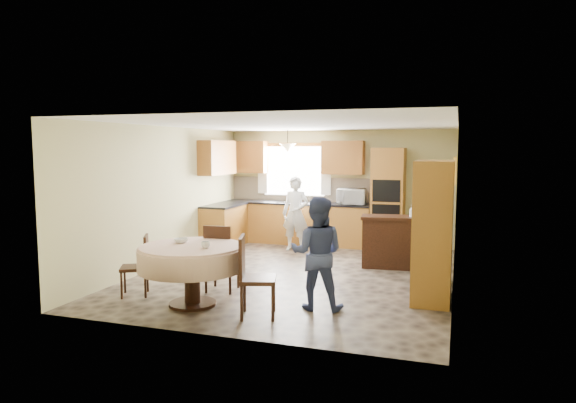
{
  "coord_description": "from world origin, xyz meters",
  "views": [
    {
      "loc": [
        2.53,
        -8.07,
        2.12
      ],
      "look_at": [
        -0.26,
        0.3,
        1.19
      ],
      "focal_mm": 32.0,
      "sensor_mm": 36.0,
      "label": 1
    }
  ],
  "objects_px": {
    "dining_table": "(192,259)",
    "chair_back": "(220,255)",
    "chair_left": "(139,262)",
    "person_dining": "(317,253)",
    "person_sink": "(296,214)",
    "oven_tower": "(388,199)",
    "cupboard": "(433,231)",
    "chair_right": "(251,272)",
    "sideboard": "(396,244)"
  },
  "relations": [
    {
      "from": "sideboard",
      "to": "chair_left",
      "type": "bearing_deg",
      "value": -144.48
    },
    {
      "from": "cupboard",
      "to": "chair_right",
      "type": "distance_m",
      "value": 2.61
    },
    {
      "from": "chair_left",
      "to": "person_dining",
      "type": "relative_size",
      "value": 0.59
    },
    {
      "from": "oven_tower",
      "to": "sideboard",
      "type": "bearing_deg",
      "value": -77.75
    },
    {
      "from": "oven_tower",
      "to": "sideboard",
      "type": "distance_m",
      "value": 1.82
    },
    {
      "from": "cupboard",
      "to": "person_dining",
      "type": "relative_size",
      "value": 1.31
    },
    {
      "from": "chair_left",
      "to": "person_sink",
      "type": "distance_m",
      "value": 4.0
    },
    {
      "from": "sideboard",
      "to": "chair_right",
      "type": "distance_m",
      "value": 3.56
    },
    {
      "from": "person_dining",
      "to": "sideboard",
      "type": "bearing_deg",
      "value": -111.25
    },
    {
      "from": "oven_tower",
      "to": "dining_table",
      "type": "xyz_separation_m",
      "value": [
        -1.98,
        -4.75,
        -0.42
      ]
    },
    {
      "from": "cupboard",
      "to": "chair_right",
      "type": "xyz_separation_m",
      "value": [
        -2.12,
        -1.48,
        -0.41
      ]
    },
    {
      "from": "chair_back",
      "to": "chair_right",
      "type": "xyz_separation_m",
      "value": [
        0.86,
        -0.88,
        0.01
      ]
    },
    {
      "from": "oven_tower",
      "to": "chair_back",
      "type": "height_order",
      "value": "oven_tower"
    },
    {
      "from": "cupboard",
      "to": "dining_table",
      "type": "height_order",
      "value": "cupboard"
    },
    {
      "from": "oven_tower",
      "to": "dining_table",
      "type": "bearing_deg",
      "value": -112.65
    },
    {
      "from": "cupboard",
      "to": "chair_left",
      "type": "relative_size",
      "value": 2.23
    },
    {
      "from": "person_sink",
      "to": "dining_table",
      "type": "bearing_deg",
      "value": -92.64
    },
    {
      "from": "chair_back",
      "to": "person_sink",
      "type": "distance_m",
      "value": 3.31
    },
    {
      "from": "sideboard",
      "to": "dining_table",
      "type": "distance_m",
      "value": 3.88
    },
    {
      "from": "dining_table",
      "to": "chair_back",
      "type": "bearing_deg",
      "value": 83.86
    },
    {
      "from": "dining_table",
      "to": "chair_back",
      "type": "relative_size",
      "value": 1.43
    },
    {
      "from": "dining_table",
      "to": "person_dining",
      "type": "xyz_separation_m",
      "value": [
        1.63,
        0.39,
        0.11
      ]
    },
    {
      "from": "dining_table",
      "to": "cupboard",
      "type": "bearing_deg",
      "value": 22.96
    },
    {
      "from": "oven_tower",
      "to": "person_sink",
      "type": "distance_m",
      "value": 1.96
    },
    {
      "from": "oven_tower",
      "to": "person_sink",
      "type": "relative_size",
      "value": 1.38
    },
    {
      "from": "oven_tower",
      "to": "chair_right",
      "type": "bearing_deg",
      "value": -101.97
    },
    {
      "from": "chair_right",
      "to": "dining_table",
      "type": "bearing_deg",
      "value": 61.33
    },
    {
      "from": "cupboard",
      "to": "chair_right",
      "type": "relative_size",
      "value": 1.9
    },
    {
      "from": "chair_left",
      "to": "person_dining",
      "type": "xyz_separation_m",
      "value": [
        2.58,
        0.21,
        0.26
      ]
    },
    {
      "from": "sideboard",
      "to": "chair_right",
      "type": "xyz_separation_m",
      "value": [
        -1.41,
        -3.27,
        0.13
      ]
    },
    {
      "from": "oven_tower",
      "to": "cupboard",
      "type": "relative_size",
      "value": 1.09
    },
    {
      "from": "person_dining",
      "to": "cupboard",
      "type": "bearing_deg",
      "value": -154.04
    },
    {
      "from": "person_sink",
      "to": "cupboard",
      "type": "bearing_deg",
      "value": -43.31
    },
    {
      "from": "oven_tower",
      "to": "chair_left",
      "type": "distance_m",
      "value": 5.46
    },
    {
      "from": "chair_left",
      "to": "person_sink",
      "type": "height_order",
      "value": "person_sink"
    },
    {
      "from": "chair_right",
      "to": "cupboard",
      "type": "bearing_deg",
      "value": -72.73
    },
    {
      "from": "oven_tower",
      "to": "chair_right",
      "type": "height_order",
      "value": "oven_tower"
    },
    {
      "from": "cupboard",
      "to": "person_dining",
      "type": "xyz_separation_m",
      "value": [
        -1.42,
        -0.9,
        -0.23
      ]
    },
    {
      "from": "sideboard",
      "to": "chair_left",
      "type": "xyz_separation_m",
      "value": [
        -3.3,
        -2.9,
        0.05
      ]
    },
    {
      "from": "dining_table",
      "to": "chair_right",
      "type": "bearing_deg",
      "value": -11.04
    },
    {
      "from": "sideboard",
      "to": "dining_table",
      "type": "relative_size",
      "value": 0.84
    },
    {
      "from": "cupboard",
      "to": "dining_table",
      "type": "relative_size",
      "value": 1.36
    },
    {
      "from": "chair_back",
      "to": "person_dining",
      "type": "height_order",
      "value": "person_dining"
    },
    {
      "from": "chair_left",
      "to": "person_sink",
      "type": "bearing_deg",
      "value": 135.2
    },
    {
      "from": "chair_back",
      "to": "cupboard",
      "type": "bearing_deg",
      "value": -174.38
    },
    {
      "from": "chair_right",
      "to": "person_dining",
      "type": "height_order",
      "value": "person_dining"
    },
    {
      "from": "chair_back",
      "to": "person_dining",
      "type": "bearing_deg",
      "value": 163.14
    },
    {
      "from": "sideboard",
      "to": "person_dining",
      "type": "distance_m",
      "value": 2.8
    },
    {
      "from": "dining_table",
      "to": "chair_right",
      "type": "xyz_separation_m",
      "value": [
        0.94,
        -0.18,
        -0.07
      ]
    },
    {
      "from": "oven_tower",
      "to": "chair_left",
      "type": "relative_size",
      "value": 2.43
    }
  ]
}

